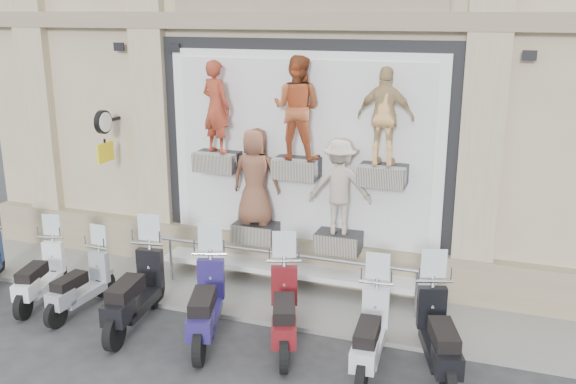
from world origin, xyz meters
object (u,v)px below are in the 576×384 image
object	(u,v)px
scooter_h	(440,321)
scooter_b	(39,264)
guard_rail	(286,277)
scooter_f	(284,297)
scooter_c	(79,274)
scooter_d	(134,278)
scooter_e	(205,290)
scooter_g	(370,320)
clock_sign_bracket	(104,129)

from	to	relation	value
scooter_h	scooter_b	bearing A→B (deg)	162.18
guard_rail	scooter_f	xyz separation A→B (m)	(0.51, -1.50, 0.36)
scooter_c	scooter_d	bearing A→B (deg)	-4.50
guard_rail	scooter_e	distance (m)	1.90
scooter_e	scooter_h	size ratio (longest dim) A/B	1.04
guard_rail	scooter_h	world-z (taller)	scooter_h
scooter_b	scooter_h	world-z (taller)	scooter_h
scooter_f	guard_rail	bearing A→B (deg)	89.32
guard_rail	scooter_g	xyz separation A→B (m)	(1.90, -1.72, 0.32)
scooter_c	scooter_g	bearing A→B (deg)	1.08
clock_sign_bracket	scooter_h	xyz separation A→B (m)	(6.74, -1.97, -1.98)
scooter_c	clock_sign_bracket	bearing A→B (deg)	112.51
scooter_b	scooter_e	distance (m)	3.38
guard_rail	scooter_e	xyz separation A→B (m)	(-0.71, -1.72, 0.39)
scooter_e	scooter_g	distance (m)	2.61
scooter_b	scooter_g	bearing A→B (deg)	-15.25
scooter_e	guard_rail	bearing A→B (deg)	49.41
guard_rail	scooter_h	bearing A→B (deg)	-27.90
scooter_f	scooter_d	bearing A→B (deg)	165.33
scooter_c	scooter_d	world-z (taller)	scooter_d
scooter_c	guard_rail	bearing A→B (deg)	29.00
scooter_g	scooter_h	world-z (taller)	scooter_h
guard_rail	clock_sign_bracket	world-z (taller)	clock_sign_bracket
scooter_b	scooter_e	xyz separation A→B (m)	(3.37, -0.23, 0.12)
scooter_c	scooter_f	xyz separation A→B (m)	(3.69, 0.06, 0.12)
clock_sign_bracket	scooter_c	world-z (taller)	clock_sign_bracket
scooter_f	scooter_g	world-z (taller)	scooter_f
scooter_d	scooter_e	world-z (taller)	scooter_d
scooter_e	scooter_b	bearing A→B (deg)	157.78
scooter_f	scooter_g	distance (m)	1.40
guard_rail	scooter_e	size ratio (longest dim) A/B	2.42
clock_sign_bracket	guard_rail	bearing A→B (deg)	-6.84
scooter_b	scooter_d	size ratio (longest dim) A/B	0.85
scooter_b	scooter_c	size ratio (longest dim) A/B	1.04
scooter_c	scooter_g	size ratio (longest dim) A/B	0.90
scooter_e	scooter_g	world-z (taller)	scooter_e
scooter_d	scooter_e	bearing A→B (deg)	-7.98
scooter_c	scooter_h	distance (m)	6.02
scooter_b	scooter_g	world-z (taller)	scooter_g
guard_rail	scooter_c	bearing A→B (deg)	-153.86
scooter_c	scooter_b	bearing A→B (deg)	178.27
scooter_b	scooter_f	world-z (taller)	scooter_f
guard_rail	scooter_b	world-z (taller)	scooter_b
guard_rail	scooter_f	size ratio (longest dim) A/B	2.49
scooter_d	scooter_h	xyz separation A→B (m)	(4.84, 0.21, -0.04)
scooter_b	scooter_h	xyz separation A→B (m)	(6.92, -0.02, 0.09)
scooter_d	scooter_g	bearing A→B (deg)	-7.71
guard_rail	scooter_c	xyz separation A→B (m)	(-3.18, -1.56, 0.24)
guard_rail	scooter_g	world-z (taller)	scooter_g
scooter_f	scooter_h	distance (m)	2.33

